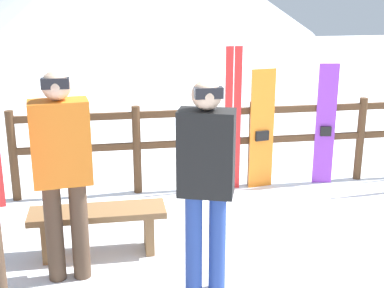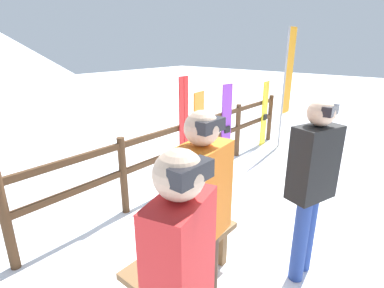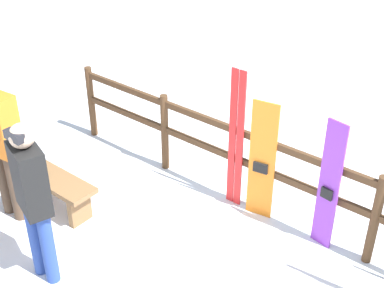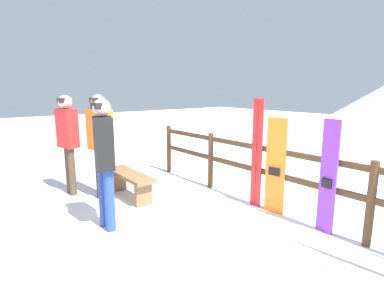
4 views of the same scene
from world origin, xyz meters
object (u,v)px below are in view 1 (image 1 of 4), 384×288
at_px(ski_pair_red, 233,120).
at_px(bench, 98,221).
at_px(snowboard_purple, 325,125).
at_px(person_orange, 62,163).
at_px(person_black, 206,173).
at_px(snowboard_orange, 262,130).

bearing_deg(ski_pair_red, bench, -138.47).
bearing_deg(snowboard_purple, ski_pair_red, 179.83).
bearing_deg(ski_pair_red, snowboard_purple, -0.17).
xyz_separation_m(person_orange, snowboard_purple, (3.04, 1.81, -0.29)).
relative_size(person_black, snowboard_orange, 1.20).
bearing_deg(ski_pair_red, person_orange, -135.71).
relative_size(bench, person_black, 0.71).
xyz_separation_m(bench, snowboard_orange, (1.98, 1.42, 0.40)).
bearing_deg(person_orange, snowboard_orange, 39.16).
distance_m(person_black, snowboard_orange, 2.49).
bearing_deg(snowboard_purple, snowboard_orange, -180.00).
relative_size(bench, person_orange, 0.69).
bearing_deg(bench, snowboard_orange, 35.78).
bearing_deg(person_black, bench, 137.67).
bearing_deg(snowboard_orange, ski_pair_red, 179.46).
distance_m(ski_pair_red, snowboard_orange, 0.39).
distance_m(snowboard_orange, snowboard_purple, 0.81).
height_order(person_orange, ski_pair_red, person_orange).
height_order(bench, person_black, person_black).
bearing_deg(bench, ski_pair_red, 41.53).
relative_size(person_orange, snowboard_orange, 1.22).
bearing_deg(person_black, snowboard_orange, 63.20).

